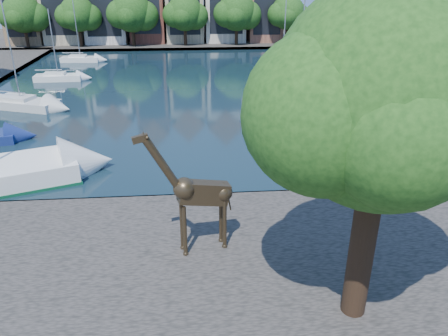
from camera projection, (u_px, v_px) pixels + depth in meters
name	position (u px, v px, depth m)	size (l,w,h in m)	color
ground	(150.00, 204.00, 22.66)	(160.00, 160.00, 0.00)	#38332B
water_basin	(167.00, 90.00, 44.46)	(38.00, 50.00, 0.08)	black
near_quay	(136.00, 289.00, 16.20)	(50.00, 14.00, 0.50)	#4A4440
far_quay	(174.00, 42.00, 73.45)	(60.00, 16.00, 0.50)	#4A4440
right_quay	(404.00, 83.00, 46.25)	(14.00, 52.00, 0.50)	#4A4440
plane_tree	(388.00, 105.00, 11.90)	(8.32, 6.40, 10.62)	#332114
far_tree_far_west	(23.00, 15.00, 64.78)	(7.28, 5.60, 7.68)	#332114
far_tree_west	(78.00, 15.00, 65.42)	(6.76, 5.20, 7.36)	#332114
far_tree_mid_west	(132.00, 13.00, 65.94)	(7.80, 6.00, 8.00)	#332114
far_tree_mid_east	(185.00, 14.00, 66.61)	(7.02, 5.40, 7.52)	#332114
far_tree_east	(237.00, 13.00, 67.16)	(7.54, 5.80, 7.84)	#332114
far_tree_far_east	(288.00, 14.00, 67.83)	(6.76, 5.20, 7.36)	#332114
giraffe_statue	(197.00, 193.00, 17.05)	(3.66, 1.27, 5.28)	#392D1C
sailboat_left_c	(21.00, 102.00, 38.17)	(7.17, 4.62, 11.03)	silver
sailboat_left_d	(58.00, 76.00, 47.80)	(5.04, 1.88, 7.46)	white
sailboat_left_e	(80.00, 58.00, 57.92)	(5.09, 2.10, 9.88)	silver
sailboat_right_a	(360.00, 123.00, 32.76)	(7.03, 3.88, 11.18)	white
sailboat_right_b	(335.00, 111.00, 35.76)	(5.95, 2.47, 11.09)	navy
sailboat_right_c	(299.00, 82.00, 44.79)	(5.35, 2.09, 10.60)	silver
sailboat_right_d	(283.00, 57.00, 58.41)	(5.39, 3.72, 7.79)	silver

